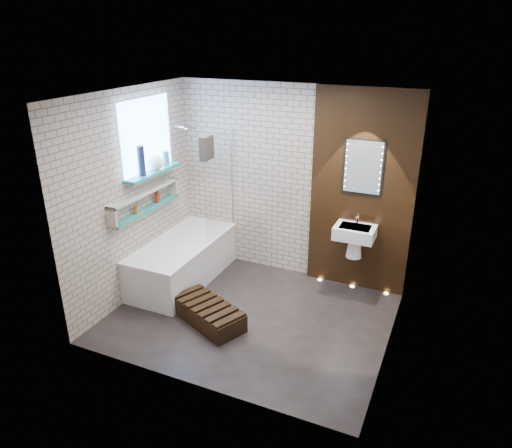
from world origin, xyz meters
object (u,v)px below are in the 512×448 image
at_px(bath_screen, 219,185).
at_px(walnut_step, 208,314).
at_px(bathtub, 183,260).
at_px(led_mirror, 363,167).
at_px(washbasin, 355,237).

height_order(bath_screen, walnut_step, bath_screen).
bearing_deg(bathtub, bath_screen, 51.10).
distance_m(led_mirror, walnut_step, 2.57).
bearing_deg(bath_screen, bathtub, -128.90).
bearing_deg(walnut_step, bathtub, 137.01).
distance_m(bathtub, bath_screen, 1.14).
height_order(bathtub, washbasin, washbasin).
relative_size(bathtub, bath_screen, 1.24).
relative_size(bathtub, led_mirror, 2.49).
bearing_deg(washbasin, bath_screen, -174.22).
bearing_deg(bathtub, walnut_step, -42.99).
distance_m(bath_screen, washbasin, 1.89).
relative_size(bath_screen, washbasin, 2.41).
xyz_separation_m(bathtub, led_mirror, (2.17, 0.78, 1.36)).
xyz_separation_m(bath_screen, led_mirror, (1.82, 0.34, 0.37)).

